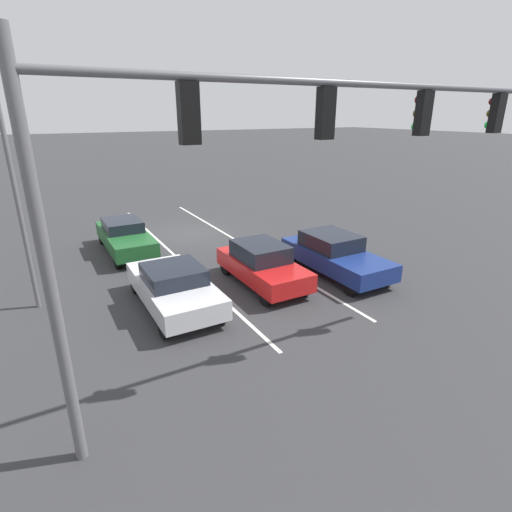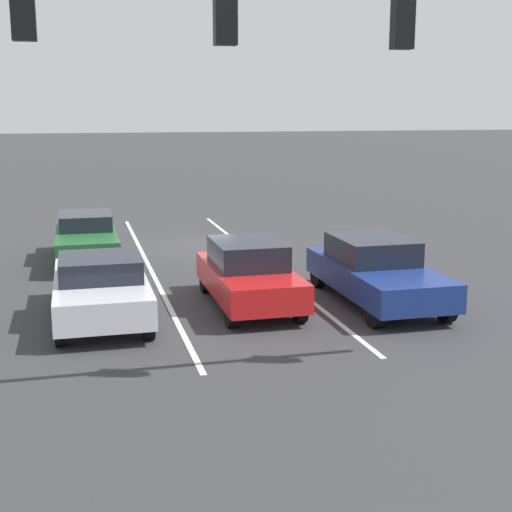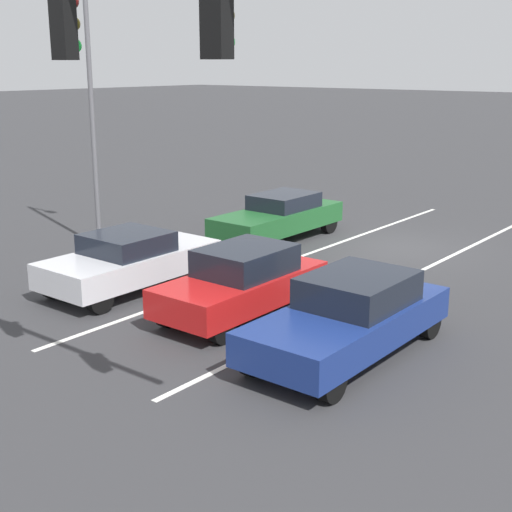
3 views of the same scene
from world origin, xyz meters
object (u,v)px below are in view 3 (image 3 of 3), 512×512
object	(u,v)px
car_red_midlane_front	(242,281)
car_darkgreen_rightlane_second	(279,216)
street_lamp_right_shoulder	(92,66)
car_silver_rightlane_front	(130,260)
car_navy_leftlane_front	(350,316)

from	to	relation	value
car_red_midlane_front	car_darkgreen_rightlane_second	bearing A→B (deg)	-59.65
car_darkgreen_rightlane_second	street_lamp_right_shoulder	size ratio (longest dim) A/B	0.51
car_silver_rightlane_front	car_navy_leftlane_front	distance (m)	6.29
car_red_midlane_front	car_darkgreen_rightlane_second	size ratio (longest dim) A/B	0.86
car_red_midlane_front	car_navy_leftlane_front	world-z (taller)	car_navy_leftlane_front
car_navy_leftlane_front	car_red_midlane_front	bearing A→B (deg)	-8.03
car_red_midlane_front	street_lamp_right_shoulder	world-z (taller)	street_lamp_right_shoulder
car_red_midlane_front	street_lamp_right_shoulder	distance (m)	8.52
car_darkgreen_rightlane_second	street_lamp_right_shoulder	xyz separation A→B (m)	(3.50, 4.09, 4.49)
car_navy_leftlane_front	car_darkgreen_rightlane_second	xyz separation A→B (m)	(6.47, -6.41, -0.02)
car_red_midlane_front	car_navy_leftlane_front	xyz separation A→B (m)	(-2.96, 0.42, 0.00)
car_silver_rightlane_front	street_lamp_right_shoulder	size ratio (longest dim) A/B	0.48
car_silver_rightlane_front	car_navy_leftlane_front	bearing A→B (deg)	178.40
car_darkgreen_rightlane_second	street_lamp_right_shoulder	distance (m)	7.01
car_darkgreen_rightlane_second	street_lamp_right_shoulder	world-z (taller)	street_lamp_right_shoulder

